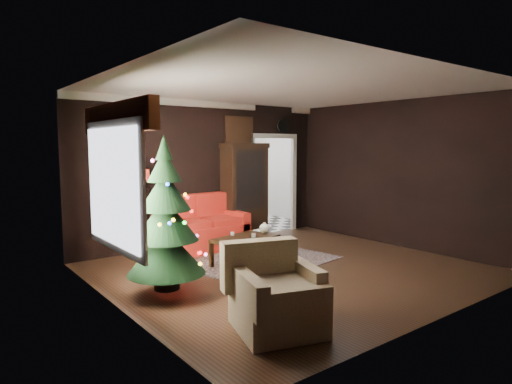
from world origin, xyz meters
TOP-DOWN VIEW (x-y plane):
  - floor at (0.00, 0.00)m, footprint 5.50×5.50m
  - ceiling at (0.00, 0.00)m, footprint 5.50×5.50m
  - wall_back at (0.00, 2.50)m, footprint 5.50×0.00m
  - wall_front at (0.00, -2.50)m, footprint 5.50×0.00m
  - wall_left at (-2.75, 0.00)m, footprint 0.00×5.50m
  - wall_right at (2.75, 0.00)m, footprint 0.00×5.50m
  - doorway at (1.70, 2.50)m, footprint 1.10×0.10m
  - left_window at (-2.71, 0.20)m, footprint 0.05×1.60m
  - valance at (-2.63, 0.20)m, footprint 0.12×2.10m
  - kitchen_floor at (1.70, 4.00)m, footprint 3.00×3.00m
  - kitchen_window at (1.70, 5.45)m, footprint 0.70×0.06m
  - rug at (-0.08, 0.64)m, footprint 2.62×2.10m
  - loveseat at (-0.40, 2.05)m, footprint 1.70×0.90m
  - curio_cabinet at (0.75, 2.27)m, footprint 0.90×0.45m
  - floor_lamp at (-1.53, 2.08)m, footprint 0.31×0.31m
  - christmas_tree at (-2.09, 0.07)m, footprint 1.31×1.31m
  - armchair at (-1.66, -1.63)m, footprint 1.12×1.12m
  - coffee_table at (-0.46, 0.58)m, footprint 1.15×0.84m
  - teapot at (-0.04, 0.62)m, footprint 0.21×0.21m
  - cup_a at (-0.54, 0.83)m, footprint 0.08×0.08m
  - cup_b at (-0.37, 0.48)m, footprint 0.07×0.07m
  - book at (-0.04, 0.82)m, footprint 0.15×0.04m
  - wall_clock at (1.95, 2.45)m, footprint 0.32×0.32m
  - painting at (0.75, 2.46)m, footprint 0.62×0.05m
  - kitchen_counter at (1.70, 5.20)m, footprint 1.80×0.60m
  - kitchen_table at (1.40, 3.70)m, footprint 0.70×0.70m

SIDE VIEW (x-z plane):
  - floor at x=0.00m, z-range 0.00..0.00m
  - kitchen_floor at x=1.70m, z-range 0.00..0.00m
  - rug at x=-0.08m, z-range 0.00..0.01m
  - coffee_table at x=-0.46m, z-range 0.01..0.48m
  - kitchen_table at x=1.40m, z-range 0.00..0.75m
  - kitchen_counter at x=1.70m, z-range 0.00..0.90m
  - armchair at x=-1.66m, z-range 0.01..0.91m
  - loveseat at x=-0.40m, z-range 0.00..1.00m
  - cup_a at x=-0.54m, z-range 0.48..0.53m
  - cup_b at x=-0.37m, z-range 0.48..0.54m
  - teapot at x=-0.04m, z-range 0.48..0.66m
  - book at x=-0.04m, z-range 0.48..0.68m
  - floor_lamp at x=-1.53m, z-range 0.12..1.54m
  - curio_cabinet at x=0.75m, z-range 0.00..1.90m
  - doorway at x=1.70m, z-range 0.00..2.10m
  - christmas_tree at x=-2.09m, z-range 0.09..2.01m
  - wall_back at x=0.00m, z-range -1.35..4.15m
  - wall_front at x=0.00m, z-range -1.35..4.15m
  - wall_left at x=-2.75m, z-range -1.35..4.15m
  - wall_right at x=2.75m, z-range -1.35..4.15m
  - left_window at x=-2.71m, z-range 0.75..2.15m
  - kitchen_window at x=1.70m, z-range 1.35..2.05m
  - painting at x=0.75m, z-range 1.99..2.51m
  - valance at x=-2.63m, z-range 2.10..2.44m
  - wall_clock at x=1.95m, z-range 2.35..2.41m
  - ceiling at x=0.00m, z-range 2.80..2.80m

